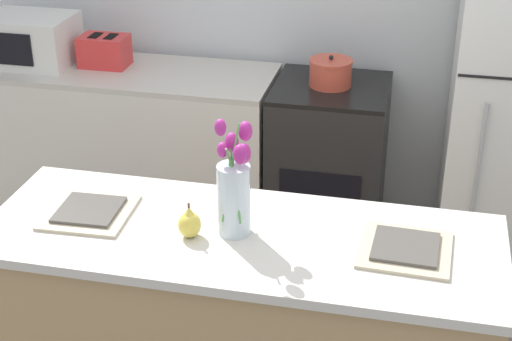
{
  "coord_description": "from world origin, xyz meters",
  "views": [
    {
      "loc": [
        0.56,
        -2.24,
        2.36
      ],
      "look_at": [
        0.0,
        0.25,
        1.08
      ],
      "focal_mm": 55.0,
      "sensor_mm": 36.0,
      "label": 1
    }
  ],
  "objects_px": {
    "flower_vase": "(234,189)",
    "microwave": "(30,40)",
    "stove_range": "(328,165)",
    "toaster": "(104,51)",
    "pear_figurine": "(189,223)",
    "cooking_pot": "(331,73)",
    "plate_setting_right": "(405,248)",
    "plate_setting_left": "(89,211)"
  },
  "relations": [
    {
      "from": "flower_vase",
      "to": "microwave",
      "type": "distance_m",
      "value": 2.24
    },
    {
      "from": "stove_range",
      "to": "toaster",
      "type": "relative_size",
      "value": 3.28
    },
    {
      "from": "pear_figurine",
      "to": "microwave",
      "type": "height_order",
      "value": "microwave"
    },
    {
      "from": "pear_figurine",
      "to": "cooking_pot",
      "type": "height_order",
      "value": "pear_figurine"
    },
    {
      "from": "pear_figurine",
      "to": "cooking_pot",
      "type": "xyz_separation_m",
      "value": [
        0.25,
        1.66,
        -0.02
      ]
    },
    {
      "from": "plate_setting_right",
      "to": "microwave",
      "type": "distance_m",
      "value": 2.67
    },
    {
      "from": "flower_vase",
      "to": "pear_figurine",
      "type": "bearing_deg",
      "value": -157.03
    },
    {
      "from": "plate_setting_right",
      "to": "toaster",
      "type": "xyz_separation_m",
      "value": [
        -1.73,
        1.63,
        0.04
      ]
    },
    {
      "from": "stove_range",
      "to": "flower_vase",
      "type": "relative_size",
      "value": 2.07
    },
    {
      "from": "stove_range",
      "to": "cooking_pot",
      "type": "bearing_deg",
      "value": 153.74
    },
    {
      "from": "stove_range",
      "to": "pear_figurine",
      "type": "distance_m",
      "value": 1.76
    },
    {
      "from": "toaster",
      "to": "plate_setting_right",
      "type": "bearing_deg",
      "value": -43.21
    },
    {
      "from": "toaster",
      "to": "microwave",
      "type": "distance_m",
      "value": 0.42
    },
    {
      "from": "toaster",
      "to": "microwave",
      "type": "xyz_separation_m",
      "value": [
        -0.42,
        -0.04,
        0.05
      ]
    },
    {
      "from": "stove_range",
      "to": "plate_setting_left",
      "type": "height_order",
      "value": "plate_setting_left"
    },
    {
      "from": "flower_vase",
      "to": "plate_setting_left",
      "type": "xyz_separation_m",
      "value": [
        -0.54,
        0.01,
        -0.16
      ]
    },
    {
      "from": "flower_vase",
      "to": "microwave",
      "type": "xyz_separation_m",
      "value": [
        -1.57,
        1.59,
        -0.07
      ]
    },
    {
      "from": "flower_vase",
      "to": "toaster",
      "type": "distance_m",
      "value": 2.01
    },
    {
      "from": "plate_setting_left",
      "to": "plate_setting_right",
      "type": "relative_size",
      "value": 1.0
    },
    {
      "from": "microwave",
      "to": "stove_range",
      "type": "bearing_deg",
      "value": 0.02
    },
    {
      "from": "pear_figurine",
      "to": "plate_setting_right",
      "type": "distance_m",
      "value": 0.73
    },
    {
      "from": "flower_vase",
      "to": "cooking_pot",
      "type": "xyz_separation_m",
      "value": [
        0.11,
        1.6,
        -0.13
      ]
    },
    {
      "from": "stove_range",
      "to": "flower_vase",
      "type": "xyz_separation_m",
      "value": [
        -0.12,
        -1.59,
        0.66
      ]
    },
    {
      "from": "flower_vase",
      "to": "cooking_pot",
      "type": "height_order",
      "value": "flower_vase"
    },
    {
      "from": "pear_figurine",
      "to": "plate_setting_left",
      "type": "bearing_deg",
      "value": 170.39
    },
    {
      "from": "plate_setting_left",
      "to": "toaster",
      "type": "relative_size",
      "value": 1.11
    },
    {
      "from": "flower_vase",
      "to": "cooking_pot",
      "type": "bearing_deg",
      "value": 86.01
    },
    {
      "from": "stove_range",
      "to": "plate_setting_right",
      "type": "distance_m",
      "value": 1.73
    },
    {
      "from": "toaster",
      "to": "plate_setting_left",
      "type": "bearing_deg",
      "value": -69.37
    },
    {
      "from": "pear_figurine",
      "to": "plate_setting_left",
      "type": "relative_size",
      "value": 0.42
    },
    {
      "from": "pear_figurine",
      "to": "cooking_pot",
      "type": "bearing_deg",
      "value": 81.28
    },
    {
      "from": "flower_vase",
      "to": "plate_setting_left",
      "type": "bearing_deg",
      "value": 179.28
    },
    {
      "from": "stove_range",
      "to": "plate_setting_right",
      "type": "bearing_deg",
      "value": -73.82
    },
    {
      "from": "flower_vase",
      "to": "plate_setting_left",
      "type": "height_order",
      "value": "flower_vase"
    },
    {
      "from": "toaster",
      "to": "cooking_pot",
      "type": "height_order",
      "value": "toaster"
    },
    {
      "from": "plate_setting_left",
      "to": "plate_setting_right",
      "type": "height_order",
      "value": "same"
    },
    {
      "from": "flower_vase",
      "to": "toaster",
      "type": "bearing_deg",
      "value": 125.2
    },
    {
      "from": "flower_vase",
      "to": "toaster",
      "type": "height_order",
      "value": "flower_vase"
    },
    {
      "from": "plate_setting_right",
      "to": "stove_range",
      "type": "bearing_deg",
      "value": 106.18
    },
    {
      "from": "microwave",
      "to": "plate_setting_right",
      "type": "bearing_deg",
      "value": -36.39
    },
    {
      "from": "plate_setting_left",
      "to": "microwave",
      "type": "bearing_deg",
      "value": 123.04
    },
    {
      "from": "stove_range",
      "to": "cooking_pot",
      "type": "xyz_separation_m",
      "value": [
        -0.01,
        0.0,
        0.53
      ]
    }
  ]
}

